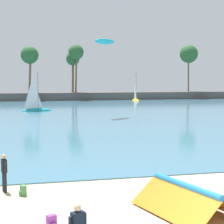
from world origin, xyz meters
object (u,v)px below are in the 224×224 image
folded_kite (186,194)px  backpack_spare (52,222)px  sailboat_toward_headland (136,98)px  kite_aloft_low_near_shore (105,42)px  backpack_by_trailer (23,191)px  sailboat_far_left (36,107)px  person_at_waterline (4,172)px

folded_kite → backpack_spare: 4.92m
sailboat_toward_headland → kite_aloft_low_near_shore: 36.78m
backpack_spare → kite_aloft_low_near_shore: bearing=75.9°
folded_kite → backpack_by_trailer: (-5.88, 3.30, -0.51)m
sailboat_far_left → person_at_waterline: bearing=-92.6°
sailboat_toward_headland → kite_aloft_low_near_shore: size_ratio=1.78×
person_at_waterline → backpack_by_trailer: 1.27m
kite_aloft_low_near_shore → backpack_by_trailer: bearing=-149.0°
person_at_waterline → backpack_spare: (1.80, -4.38, -0.69)m
person_at_waterline → kite_aloft_low_near_shore: 32.96m
backpack_spare → sailboat_far_left: size_ratio=0.07×
folded_kite → backpack_by_trailer: 6.77m
sailboat_far_left → backpack_spare: bearing=-90.0°
sailboat_toward_headland → folded_kite: bearing=-104.6°
person_at_waterline → sailboat_toward_headland: bearing=69.1°
sailboat_toward_headland → kite_aloft_low_near_shore: kite_aloft_low_near_shore is taller
backpack_by_trailer → backpack_spare: (1.00, -3.67, 0.00)m
backpack_by_trailer → sailboat_far_left: sailboat_far_left is taller
folded_kite → person_at_waterline: 7.79m
backpack_spare → sailboat_far_left: 44.77m
sailboat_toward_headland → sailboat_far_left: sailboat_toward_headland is taller
person_at_waterline → kite_aloft_low_near_shore: size_ratio=0.44×
sailboat_toward_headland → person_at_waterline: bearing=-110.9°
backpack_by_trailer → backpack_spare: 3.80m
person_at_waterline → backpack_by_trailer: person_at_waterline is taller
sailboat_far_left → kite_aloft_low_near_shore: (8.62, -10.38, 9.04)m
folded_kite → backpack_spare: (-4.88, -0.37, -0.51)m
folded_kite → backpack_by_trailer: bearing=150.7°
backpack_spare → backpack_by_trailer: bearing=105.3°
sailboat_far_left → backpack_by_trailer: bearing=-91.4°
backpack_by_trailer → backpack_spare: same height
backpack_spare → folded_kite: bearing=4.3°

